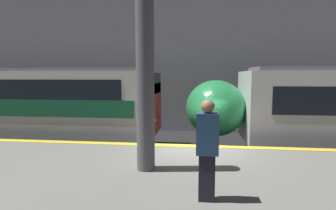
# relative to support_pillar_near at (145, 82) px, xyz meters

# --- Properties ---
(ground_plane) EXTENTS (120.00, 120.00, 0.00)m
(ground_plane) POSITION_rel_support_pillar_near_xyz_m (1.05, 2.33, -3.10)
(ground_plane) COLOR black
(platform) EXTENTS (40.00, 5.26, 1.07)m
(platform) POSITION_rel_support_pillar_near_xyz_m (1.05, -0.30, -2.57)
(platform) COLOR slate
(platform) RESTS_ON ground
(station_rear_barrier) EXTENTS (50.00, 0.15, 5.42)m
(station_rear_barrier) POSITION_rel_support_pillar_near_xyz_m (1.05, 9.55, -0.39)
(station_rear_barrier) COLOR #939399
(station_rear_barrier) RESTS_ON ground
(support_pillar_near) EXTENTS (0.41, 0.41, 4.09)m
(support_pillar_near) POSITION_rel_support_pillar_near_xyz_m (0.00, 0.00, 0.00)
(support_pillar_near) COLOR #56565B
(support_pillar_near) RESTS_ON platform
(person_waiting) EXTENTS (0.38, 0.24, 1.78)m
(person_waiting) POSITION_rel_support_pillar_near_xyz_m (1.36, -1.40, -1.10)
(person_waiting) COLOR black
(person_waiting) RESTS_ON platform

